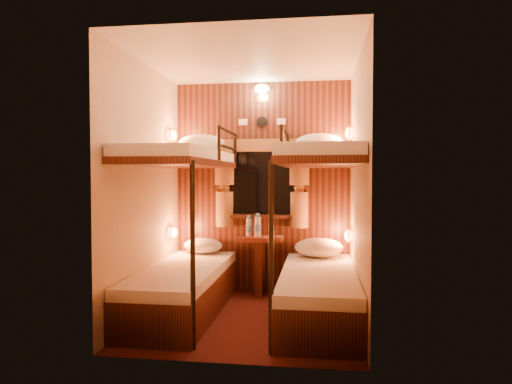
# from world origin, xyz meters

# --- Properties ---
(floor) EXTENTS (2.10, 2.10, 0.00)m
(floor) POSITION_xyz_m (0.00, 0.00, 0.00)
(floor) COLOR #350F0E
(floor) RESTS_ON ground
(ceiling) EXTENTS (2.10, 2.10, 0.00)m
(ceiling) POSITION_xyz_m (0.00, 0.00, 2.40)
(ceiling) COLOR silver
(ceiling) RESTS_ON wall_back
(wall_back) EXTENTS (2.40, 0.00, 2.40)m
(wall_back) POSITION_xyz_m (0.00, 1.05, 1.20)
(wall_back) COLOR #C6B293
(wall_back) RESTS_ON floor
(wall_front) EXTENTS (2.40, 0.00, 2.40)m
(wall_front) POSITION_xyz_m (0.00, -1.05, 1.20)
(wall_front) COLOR #C6B293
(wall_front) RESTS_ON floor
(wall_left) EXTENTS (0.00, 2.40, 2.40)m
(wall_left) POSITION_xyz_m (-1.00, 0.00, 1.20)
(wall_left) COLOR #C6B293
(wall_left) RESTS_ON floor
(wall_right) EXTENTS (0.00, 2.40, 2.40)m
(wall_right) POSITION_xyz_m (1.00, 0.00, 1.20)
(wall_right) COLOR #C6B293
(wall_right) RESTS_ON floor
(back_panel) EXTENTS (2.00, 0.03, 2.40)m
(back_panel) POSITION_xyz_m (0.00, 1.04, 1.20)
(back_panel) COLOR black
(back_panel) RESTS_ON floor
(bunk_left) EXTENTS (0.72, 1.90, 1.82)m
(bunk_left) POSITION_xyz_m (-0.65, 0.07, 0.56)
(bunk_left) COLOR black
(bunk_left) RESTS_ON floor
(bunk_right) EXTENTS (0.72, 1.90, 1.82)m
(bunk_right) POSITION_xyz_m (0.65, 0.07, 0.56)
(bunk_right) COLOR black
(bunk_right) RESTS_ON floor
(window) EXTENTS (1.00, 0.12, 0.79)m
(window) POSITION_xyz_m (0.00, 1.00, 1.18)
(window) COLOR black
(window) RESTS_ON back_panel
(curtains) EXTENTS (1.10, 0.22, 1.00)m
(curtains) POSITION_xyz_m (0.00, 0.97, 1.26)
(curtains) COLOR olive
(curtains) RESTS_ON back_panel
(back_fixtures) EXTENTS (0.54, 0.09, 0.48)m
(back_fixtures) POSITION_xyz_m (0.00, 1.00, 2.25)
(back_fixtures) COLOR black
(back_fixtures) RESTS_ON back_panel
(reading_lamps) EXTENTS (2.00, 0.20, 1.25)m
(reading_lamps) POSITION_xyz_m (-0.00, 0.70, 1.24)
(reading_lamps) COLOR orange
(reading_lamps) RESTS_ON wall_left
(table) EXTENTS (0.50, 0.34, 0.66)m
(table) POSITION_xyz_m (0.00, 0.85, 0.41)
(table) COLOR #5B1A14
(table) RESTS_ON floor
(bottle_left) EXTENTS (0.07, 0.07, 0.24)m
(bottle_left) POSITION_xyz_m (-0.13, 0.88, 0.75)
(bottle_left) COLOR #99BFE5
(bottle_left) RESTS_ON table
(bottle_right) EXTENTS (0.08, 0.08, 0.27)m
(bottle_right) POSITION_xyz_m (-0.03, 0.85, 0.76)
(bottle_right) COLOR #99BFE5
(bottle_right) RESTS_ON table
(sachet_a) EXTENTS (0.08, 0.07, 0.01)m
(sachet_a) POSITION_xyz_m (0.08, 0.82, 0.65)
(sachet_a) COLOR silver
(sachet_a) RESTS_ON table
(sachet_b) EXTENTS (0.09, 0.08, 0.01)m
(sachet_b) POSITION_xyz_m (0.20, 0.91, 0.65)
(sachet_b) COLOR silver
(sachet_b) RESTS_ON table
(pillow_lower_left) EXTENTS (0.44, 0.32, 0.17)m
(pillow_lower_left) POSITION_xyz_m (-0.65, 0.83, 0.54)
(pillow_lower_left) COLOR silver
(pillow_lower_left) RESTS_ON bunk_left
(pillow_lower_right) EXTENTS (0.52, 0.37, 0.20)m
(pillow_lower_right) POSITION_xyz_m (0.65, 0.76, 0.56)
(pillow_lower_right) COLOR silver
(pillow_lower_right) RESTS_ON bunk_right
(pillow_upper_left) EXTENTS (0.52, 0.37, 0.21)m
(pillow_upper_left) POSITION_xyz_m (-0.65, 0.78, 1.69)
(pillow_upper_left) COLOR silver
(pillow_upper_left) RESTS_ON bunk_left
(pillow_upper_right) EXTENTS (0.53, 0.38, 0.21)m
(pillow_upper_right) POSITION_xyz_m (0.65, 0.84, 1.69)
(pillow_upper_right) COLOR silver
(pillow_upper_right) RESTS_ON bunk_right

